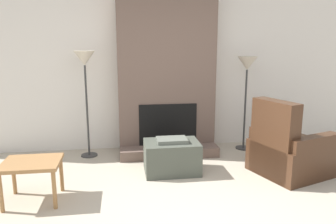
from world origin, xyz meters
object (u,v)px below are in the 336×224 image
armchair (288,152)px  floor_lamp_left (85,66)px  floor_lamp_right (247,70)px  ottoman (172,156)px  side_table (32,167)px

armchair → floor_lamp_left: floor_lamp_left is taller
armchair → floor_lamp_right: size_ratio=0.73×
ottoman → armchair: 1.55m
ottoman → armchair: (1.53, -0.28, 0.08)m
floor_lamp_left → floor_lamp_right: 2.52m
floor_lamp_left → floor_lamp_right: (2.52, 0.00, -0.09)m
ottoman → armchair: armchair is taller
ottoman → side_table: bearing=-160.0°
ottoman → side_table: size_ratio=1.19×
side_table → armchair: bearing=5.8°
side_table → ottoman: bearing=20.0°
armchair → floor_lamp_right: bearing=-9.9°
ottoman → floor_lamp_left: floor_lamp_left is taller
side_table → floor_lamp_left: (0.48, 1.44, 1.00)m
armchair → floor_lamp_right: floor_lamp_right is taller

